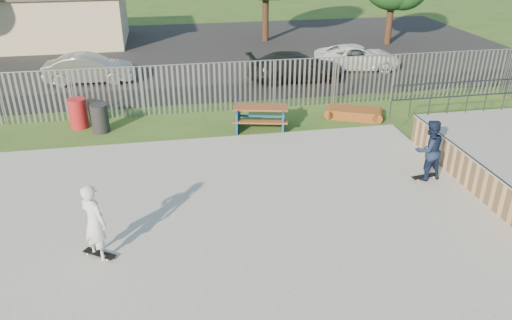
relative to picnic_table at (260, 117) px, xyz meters
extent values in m
plane|color=#31591E|center=(-2.67, -6.95, -0.43)|extent=(120.00, 120.00, 0.00)
cube|color=#999994|center=(-2.67, -6.95, -0.35)|extent=(15.00, 12.00, 0.15)
cylinder|color=#383A3F|center=(4.85, -5.95, 0.65)|extent=(0.06, 7.00, 0.06)
cube|color=brown|center=(0.00, 0.00, 0.38)|extent=(2.11, 1.19, 0.07)
cube|color=brown|center=(-0.15, -0.65, 0.06)|extent=(2.01, 0.74, 0.06)
cube|color=brown|center=(0.15, 0.65, 0.06)|extent=(2.01, 0.74, 0.06)
cube|color=#14498E|center=(0.00, 0.00, -0.02)|extent=(2.06, 1.90, 0.82)
cube|color=brown|center=(3.79, 0.36, -0.24)|extent=(2.08, 1.61, 0.37)
cylinder|color=#A7191E|center=(-6.65, 1.26, 0.12)|extent=(0.66, 0.66, 1.11)
cylinder|color=#232325|center=(-5.82, 0.66, 0.09)|extent=(0.62, 0.62, 1.04)
cube|color=black|center=(-2.67, 12.05, -0.42)|extent=(40.00, 18.00, 0.02)
imported|color=#B7B7BC|center=(-6.89, 7.02, 0.26)|extent=(4.12, 1.57, 1.34)
imported|color=black|center=(2.80, 5.60, 0.27)|extent=(4.68, 1.98, 1.35)
imported|color=white|center=(6.43, 7.02, 0.20)|extent=(4.64, 2.66, 1.22)
cube|color=beige|center=(-10.67, 16.05, 1.07)|extent=(10.00, 6.00, 3.00)
cylinder|color=#42271A|center=(3.06, 14.39, 1.63)|extent=(0.40, 0.40, 4.12)
cylinder|color=#462B1C|center=(10.38, 12.20, 1.25)|extent=(0.40, 0.40, 3.36)
cube|color=black|center=(3.95, -5.12, -0.21)|extent=(0.82, 0.33, 0.02)
cube|color=black|center=(-5.12, -7.30, -0.21)|extent=(0.78, 0.61, 0.02)
imported|color=#131F3C|center=(3.95, -5.12, 0.63)|extent=(0.99, 0.82, 1.82)
imported|color=silver|center=(-5.12, -7.30, 0.63)|extent=(0.78, 0.78, 1.82)
camera|label=1|loc=(-3.28, -17.04, 6.63)|focal=35.00mm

